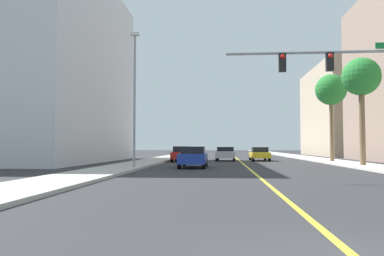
% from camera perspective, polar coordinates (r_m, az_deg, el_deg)
% --- Properties ---
extents(ground, '(192.00, 192.00, 0.00)m').
position_cam_1_polar(ground, '(46.78, 6.73, -4.56)').
color(ground, '#2D2D30').
extents(sidewalk_left, '(3.15, 168.00, 0.15)m').
position_cam_1_polar(sidewalk_left, '(47.24, -3.81, -4.46)').
color(sidewalk_left, '#B2ADA3').
rests_on(sidewalk_left, ground).
extents(sidewalk_right, '(3.15, 168.00, 0.15)m').
position_cam_1_polar(sidewalk_right, '(47.89, 17.13, -4.32)').
color(sidewalk_right, beige).
rests_on(sidewalk_right, ground).
extents(lane_marking_center, '(0.16, 144.00, 0.01)m').
position_cam_1_polar(lane_marking_center, '(46.78, 6.73, -4.55)').
color(lane_marking_center, yellow).
rests_on(lane_marking_center, ground).
extents(building_left_near, '(15.47, 22.07, 17.79)m').
position_cam_1_polar(building_left_near, '(40.99, -23.18, 7.87)').
color(building_left_near, silver).
rests_on(building_left_near, ground).
extents(building_right_far, '(11.50, 21.53, 14.11)m').
position_cam_1_polar(building_right_far, '(65.86, 22.61, 2.32)').
color(building_right_far, tan).
rests_on(building_right_far, ground).
extents(traffic_signal_mast, '(9.16, 0.36, 6.13)m').
position_cam_1_polar(traffic_signal_mast, '(18.99, 24.56, 6.86)').
color(traffic_signal_mast, gray).
rests_on(traffic_signal_mast, sidewalk_right).
extents(street_lamp, '(0.56, 0.28, 8.90)m').
position_cam_1_polar(street_lamp, '(25.53, -8.57, 5.22)').
color(street_lamp, gray).
rests_on(street_lamp, sidewalk_left).
extents(palm_mid, '(2.77, 2.77, 7.86)m').
position_cam_1_polar(palm_mid, '(30.86, 23.92, 6.73)').
color(palm_mid, brown).
rests_on(palm_mid, sidewalk_right).
extents(palm_far, '(2.86, 2.86, 8.05)m').
position_cam_1_polar(palm_far, '(37.86, 20.02, 5.22)').
color(palm_far, brown).
rests_on(palm_far, sidewalk_right).
extents(car_yellow, '(1.87, 4.57, 1.41)m').
position_cam_1_polar(car_yellow, '(40.21, 10.01, -3.80)').
color(car_yellow, gold).
rests_on(car_yellow, ground).
extents(car_red, '(1.83, 3.99, 1.50)m').
position_cam_1_polar(car_red, '(37.07, -1.49, -3.90)').
color(car_red, red).
rests_on(car_red, ground).
extents(car_silver, '(2.08, 4.20, 1.43)m').
position_cam_1_polar(car_silver, '(39.83, 5.03, -3.82)').
color(car_silver, '#BCBCC1').
rests_on(car_silver, ground).
extents(car_blue, '(1.87, 4.50, 1.49)m').
position_cam_1_polar(car_blue, '(27.09, 0.21, -4.30)').
color(car_blue, '#1E389E').
rests_on(car_blue, ground).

